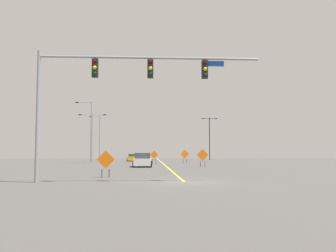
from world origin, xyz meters
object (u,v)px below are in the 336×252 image
at_px(construction_sign_right_shoulder, 203,156).
at_px(car_yellow_mid, 134,158).
at_px(street_lamp_mid_left, 99,136).
at_px(construction_sign_left_lane, 185,155).
at_px(street_lamp_near_right, 209,135).
at_px(street_lamp_near_left, 90,129).
at_px(traffic_signal_assembly, 118,80).
at_px(street_lamp_far_left, 92,133).
at_px(construction_sign_left_shoulder, 106,161).
at_px(construction_sign_median_far, 154,155).
at_px(car_white_approaching, 143,160).

bearing_deg(construction_sign_right_shoulder, car_yellow_mid, 110.76).
height_order(street_lamp_mid_left, construction_sign_left_lane, street_lamp_mid_left).
distance_m(construction_sign_left_lane, car_yellow_mid, 14.00).
xyz_separation_m(street_lamp_near_right, street_lamp_near_left, (-19.99, -16.38, 0.11)).
bearing_deg(street_lamp_near_left, traffic_signal_assembly, -77.94).
bearing_deg(street_lamp_far_left, construction_sign_left_shoulder, -79.39).
height_order(traffic_signal_assembly, construction_sign_left_shoulder, traffic_signal_assembly).
xyz_separation_m(traffic_signal_assembly, street_lamp_mid_left, (-7.01, 43.16, -1.39)).
bearing_deg(construction_sign_left_shoulder, street_lamp_mid_left, 98.54).
bearing_deg(construction_sign_median_far, construction_sign_left_lane, 17.70).
height_order(street_lamp_near_left, construction_sign_median_far, street_lamp_near_left).
bearing_deg(car_white_approaching, construction_sign_left_lane, 60.58).
bearing_deg(street_lamp_far_left, construction_sign_right_shoulder, -45.25).
distance_m(street_lamp_near_right, construction_sign_left_shoulder, 46.06).
relative_size(traffic_signal_assembly, street_lamp_far_left, 1.74).
distance_m(street_lamp_mid_left, car_white_approaching, 25.42).
bearing_deg(construction_sign_median_far, construction_sign_right_shoulder, -60.81).
distance_m(street_lamp_near_right, car_yellow_mid, 15.94).
xyz_separation_m(street_lamp_near_left, construction_sign_right_shoulder, (14.29, -11.96, -3.64)).
relative_size(street_lamp_near_right, street_lamp_far_left, 1.11).
distance_m(traffic_signal_assembly, car_white_approaching, 20.04).
bearing_deg(street_lamp_near_left, construction_sign_median_far, -16.50).
distance_m(construction_sign_median_far, construction_sign_left_shoulder, 24.75).
bearing_deg(construction_sign_median_far, street_lamp_mid_left, 122.36).
bearing_deg(car_white_approaching, construction_sign_right_shoulder, -4.53).
height_order(street_lamp_near_right, street_lamp_near_left, street_lamp_near_left).
bearing_deg(street_lamp_mid_left, construction_sign_left_lane, -44.67).
distance_m(construction_sign_right_shoulder, construction_sign_left_shoulder, 17.57).
bearing_deg(street_lamp_mid_left, street_lamp_near_right, 11.14).
height_order(traffic_signal_assembly, street_lamp_far_left, traffic_signal_assembly).
height_order(street_lamp_near_right, construction_sign_median_far, street_lamp_near_right).
xyz_separation_m(street_lamp_near_left, construction_sign_left_shoulder, (5.51, -27.18, -3.76)).
relative_size(street_lamp_near_right, car_yellow_mid, 1.92).
bearing_deg(construction_sign_right_shoulder, construction_sign_median_far, 119.19).
relative_size(street_lamp_near_left, car_yellow_mid, 2.09).
bearing_deg(street_lamp_mid_left, car_yellow_mid, -17.37).
xyz_separation_m(street_lamp_near_right, construction_sign_left_shoulder, (-14.48, -43.57, -3.65)).
relative_size(street_lamp_far_left, car_white_approaching, 1.59).
bearing_deg(construction_sign_right_shoulder, street_lamp_near_left, 140.07).
distance_m(street_lamp_far_left, construction_sign_median_far, 11.05).
distance_m(construction_sign_median_far, construction_sign_right_shoulder, 10.61).
xyz_separation_m(construction_sign_median_far, construction_sign_left_shoulder, (-3.61, -24.48, -0.03)).
height_order(street_lamp_far_left, construction_sign_median_far, street_lamp_far_left).
xyz_separation_m(traffic_signal_assembly, street_lamp_near_left, (-6.58, 30.79, -0.93)).
xyz_separation_m(traffic_signal_assembly, construction_sign_left_lane, (6.84, 29.47, -4.60)).
distance_m(street_lamp_near_left, car_yellow_mid, 12.66).
distance_m(street_lamp_far_left, construction_sign_right_shoulder, 20.63).
xyz_separation_m(street_lamp_far_left, car_yellow_mid, (5.86, 7.90, -3.81)).
relative_size(street_lamp_near_left, construction_sign_right_shoulder, 4.48).
relative_size(traffic_signal_assembly, construction_sign_median_far, 7.11).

